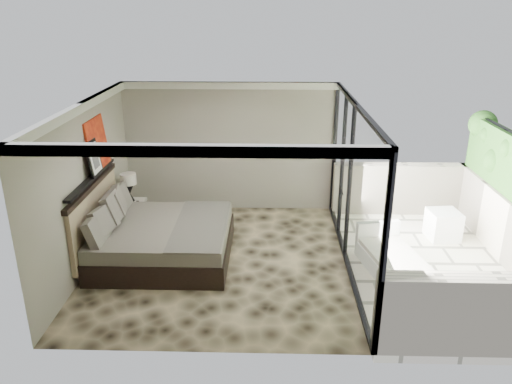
{
  "coord_description": "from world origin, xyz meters",
  "views": [
    {
      "loc": [
        0.86,
        -7.86,
        4.27
      ],
      "look_at": [
        0.63,
        0.4,
        1.17
      ],
      "focal_mm": 35.0,
      "sensor_mm": 36.0,
      "label": 1
    }
  ],
  "objects_px": {
    "nightstand": "(134,214)",
    "lounger": "(393,261)",
    "ottoman": "(443,225)",
    "table_lamp": "(129,184)",
    "bed": "(158,238)"
  },
  "relations": [
    {
      "from": "nightstand",
      "to": "lounger",
      "type": "relative_size",
      "value": 0.28
    },
    {
      "from": "ottoman",
      "to": "lounger",
      "type": "bearing_deg",
      "value": -132.98
    },
    {
      "from": "ottoman",
      "to": "nightstand",
      "type": "bearing_deg",
      "value": 175.72
    },
    {
      "from": "bed",
      "to": "lounger",
      "type": "relative_size",
      "value": 1.38
    },
    {
      "from": "lounger",
      "to": "table_lamp",
      "type": "bearing_deg",
      "value": 147.82
    },
    {
      "from": "table_lamp",
      "to": "ottoman",
      "type": "bearing_deg",
      "value": -4.43
    },
    {
      "from": "lounger",
      "to": "ottoman",
      "type": "bearing_deg",
      "value": 35.2
    },
    {
      "from": "bed",
      "to": "lounger",
      "type": "xyz_separation_m",
      "value": [
        4.1,
        -0.41,
        -0.19
      ]
    },
    {
      "from": "table_lamp",
      "to": "nightstand",
      "type": "bearing_deg",
      "value": -20.39
    },
    {
      "from": "nightstand",
      "to": "bed",
      "type": "bearing_deg",
      "value": -84.49
    },
    {
      "from": "ottoman",
      "to": "lounger",
      "type": "relative_size",
      "value": 0.32
    },
    {
      "from": "lounger",
      "to": "nightstand",
      "type": "bearing_deg",
      "value": 147.82
    },
    {
      "from": "bed",
      "to": "nightstand",
      "type": "bearing_deg",
      "value": 119.7
    },
    {
      "from": "bed",
      "to": "table_lamp",
      "type": "relative_size",
      "value": 4.1
    },
    {
      "from": "nightstand",
      "to": "lounger",
      "type": "distance_m",
      "value": 5.23
    }
  ]
}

